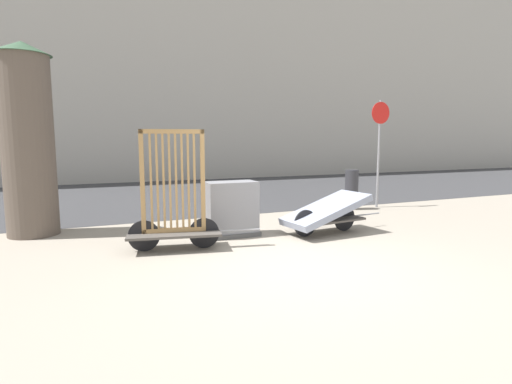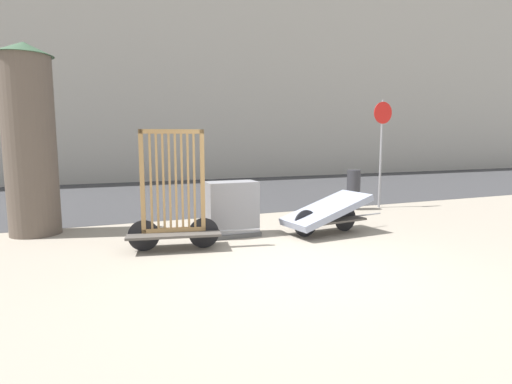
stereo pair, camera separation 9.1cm
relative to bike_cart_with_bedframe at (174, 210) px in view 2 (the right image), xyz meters
name	(u,v)px [view 2 (the right image)]	position (x,y,z in m)	size (l,w,h in m)	color
ground_plane	(302,269)	(1.46, -1.72, -0.67)	(60.00, 60.00, 0.00)	gray
road_strip	(179,194)	(1.46, 6.97, -0.66)	(56.00, 9.04, 0.01)	#38383A
building_facade	(148,67)	(1.46, 13.49, 4.60)	(48.00, 4.00, 10.54)	#B2ADA3
bike_cart_with_bedframe	(174,210)	(0.00, 0.00, 0.00)	(2.23, 0.92, 1.97)	#4C4742
bike_cart_with_mattress	(326,212)	(2.93, 0.00, -0.24)	(2.30, 1.06, 0.77)	#4C4742
utility_cabinet	(232,211)	(1.18, 0.55, -0.19)	(1.01, 0.56, 1.03)	#4C4C4C
trash_bin	(354,184)	(5.07, 2.11, 0.00)	(0.35, 0.35, 1.04)	gray
sign_post	(382,139)	(5.91, 2.10, 1.18)	(0.57, 0.06, 2.85)	gray
advertising_column	(30,139)	(-2.28, 2.11, 1.15)	(1.02, 1.02, 3.58)	brown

